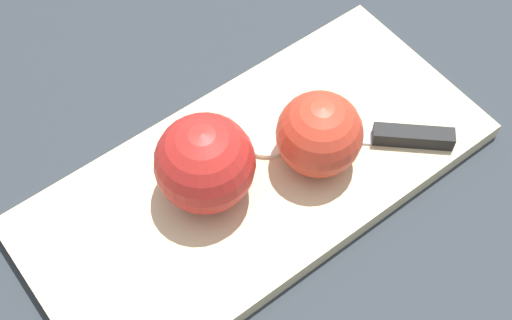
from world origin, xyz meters
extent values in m
plane|color=#282D33|center=(0.00, 0.00, 0.00)|extent=(4.00, 4.00, 0.00)
cube|color=#D1B789|center=(0.00, 0.00, 0.01)|extent=(0.45, 0.23, 0.02)
sphere|color=red|center=(-0.05, 0.01, 0.06)|extent=(0.09, 0.09, 0.09)
cylinder|color=#EFE5C6|center=(-0.05, 0.01, 0.06)|extent=(0.07, 0.05, 0.08)
sphere|color=red|center=(0.05, -0.03, 0.06)|extent=(0.08, 0.08, 0.08)
cylinder|color=#EFE5C6|center=(0.06, -0.03, 0.06)|extent=(0.06, 0.05, 0.07)
cube|color=silver|center=(0.08, -0.01, 0.02)|extent=(0.07, 0.08, 0.00)
cube|color=black|center=(0.13, -0.07, 0.03)|extent=(0.06, 0.07, 0.02)
cylinder|color=#EFE5C6|center=(0.04, 0.03, 0.02)|extent=(0.06, 0.06, 0.01)
camera|label=1|loc=(-0.23, -0.26, 0.57)|focal=50.00mm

